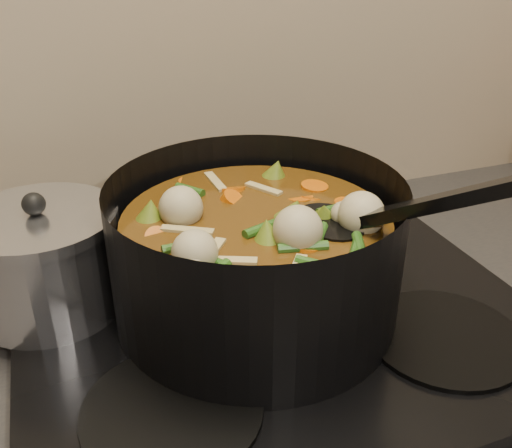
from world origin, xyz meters
name	(u,v)px	position (x,y,z in m)	size (l,w,h in m)	color
stovetop	(274,310)	(0.00, 1.93, 0.92)	(0.62, 0.54, 0.03)	black
stockpot	(257,255)	(-0.02, 1.93, 1.01)	(0.42, 0.45, 0.25)	black
saucepan	(45,260)	(-0.26, 2.03, 0.99)	(0.19, 0.19, 0.15)	silver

